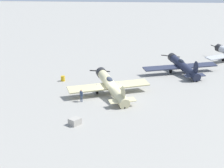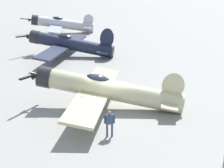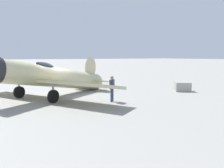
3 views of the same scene
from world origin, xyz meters
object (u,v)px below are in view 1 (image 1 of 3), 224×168
at_px(airplane_mid_apron, 182,66).
at_px(equipment_crate, 75,121).
at_px(airplane_foreground, 111,86).
at_px(fuel_drum, 63,79).
at_px(ground_crew_mechanic, 81,94).

bearing_deg(airplane_mid_apron, equipment_crate, 126.39).
relative_size(airplane_foreground, fuel_drum, 13.70).
height_order(ground_crew_mechanic, fuel_drum, ground_crew_mechanic).
xyz_separation_m(airplane_mid_apron, fuel_drum, (-18.75, -6.51, -0.98)).
bearing_deg(fuel_drum, equipment_crate, -70.42).
height_order(airplane_foreground, fuel_drum, airplane_foreground).
bearing_deg(equipment_crate, ground_crew_mechanic, 96.51).
relative_size(airplane_foreground, ground_crew_mechanic, 6.94).
xyz_separation_m(airplane_mid_apron, ground_crew_mechanic, (-13.92, -15.21, -0.41)).
bearing_deg(fuel_drum, airplane_foreground, -35.19).
height_order(airplane_mid_apron, equipment_crate, airplane_mid_apron).
xyz_separation_m(ground_crew_mechanic, equipment_crate, (0.82, -7.19, -0.61)).
distance_m(airplane_mid_apron, ground_crew_mechanic, 20.62).
bearing_deg(airplane_foreground, fuel_drum, 28.45).
xyz_separation_m(airplane_mid_apron, equipment_crate, (-13.10, -22.39, -1.02)).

